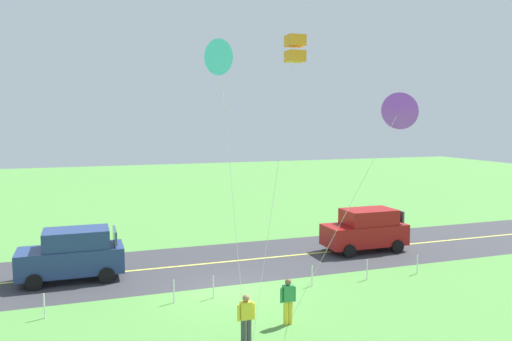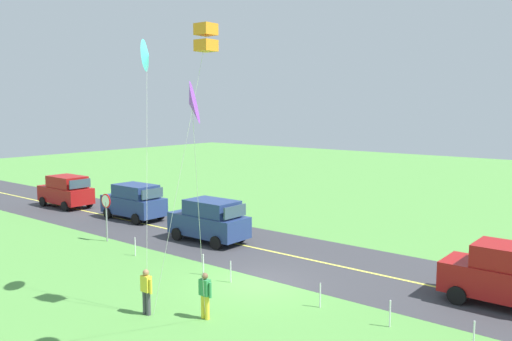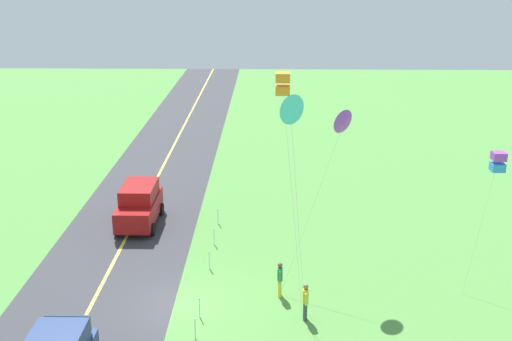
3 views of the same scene
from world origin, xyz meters
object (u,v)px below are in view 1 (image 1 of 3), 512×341
object	(u,v)px
car_suv_foreground	(73,254)
car_parked_west_near	(366,229)
person_adult_companion	(246,318)
person_adult_near	(288,300)
kite_green_far	(295,49)
kite_blue_mid	(220,58)
kite_red_low	(399,112)

from	to	relation	value
car_suv_foreground	car_parked_west_near	world-z (taller)	same
car_parked_west_near	person_adult_companion	xyz separation A→B (m)	(9.52, 8.61, -0.29)
person_adult_near	person_adult_companion	size ratio (longest dim) A/B	1.00
car_parked_west_near	kite_green_far	xyz separation A→B (m)	(7.51, 7.62, 8.10)
car_suv_foreground	kite_blue_mid	bearing A→B (deg)	120.73
car_suv_foreground	person_adult_companion	xyz separation A→B (m)	(-5.19, 8.51, -0.29)
person_adult_near	kite_blue_mid	xyz separation A→B (m)	(2.41, 0.25, 7.98)
car_suv_foreground	car_parked_west_near	size ratio (longest dim) A/B	1.00
kite_red_low	kite_blue_mid	bearing A→B (deg)	-27.69
kite_blue_mid	kite_green_far	world-z (taller)	kite_green_far
person_adult_companion	kite_blue_mid	bearing A→B (deg)	-36.14
person_adult_near	kite_red_low	world-z (taller)	kite_red_low
car_parked_west_near	kite_blue_mid	world-z (taller)	kite_blue_mid
car_parked_west_near	person_adult_companion	world-z (taller)	car_parked_west_near
car_suv_foreground	person_adult_companion	world-z (taller)	car_suv_foreground
kite_blue_mid	car_parked_west_near	bearing A→B (deg)	-142.15
kite_blue_mid	kite_red_low	bearing A→B (deg)	152.31
car_parked_west_near	kite_green_far	distance (m)	13.42
car_suv_foreground	kite_blue_mid	world-z (taller)	kite_blue_mid
car_suv_foreground	kite_red_low	size ratio (longest dim) A/B	0.57
car_parked_west_near	kite_blue_mid	size ratio (longest dim) A/B	0.47
person_adult_near	kite_green_far	xyz separation A→B (m)	(-0.18, 0.01, 8.39)
person_adult_companion	kite_green_far	xyz separation A→B (m)	(-2.01, -0.99, 8.39)
kite_red_low	car_parked_west_near	bearing A→B (deg)	-117.54
kite_green_far	person_adult_near	bearing A→B (deg)	-3.71
kite_blue_mid	kite_green_far	distance (m)	2.63
car_parked_west_near	kite_red_low	bearing A→B (deg)	62.46
kite_blue_mid	kite_green_far	size ratio (longest dim) A/B	0.97
car_parked_west_near	kite_green_far	bearing A→B (deg)	45.40
car_suv_foreground	kite_green_far	bearing A→B (deg)	133.76
person_adult_companion	person_adult_near	bearing A→B (deg)	-134.83
car_parked_west_near	kite_red_low	distance (m)	13.12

